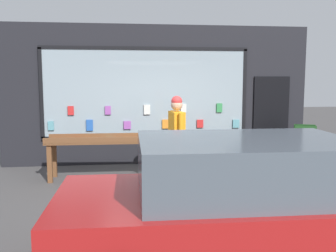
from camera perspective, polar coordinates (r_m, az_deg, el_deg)
name	(u,v)px	position (r m, az deg, el deg)	size (l,w,h in m)	color
ground_plane	(171,191)	(6.94, 0.39, -9.84)	(40.00, 40.00, 0.00)	#474444
shopfront_facade	(159,95)	(9.03, -1.42, 4.70)	(7.34, 0.29, 3.31)	black
display_table_left	(102,144)	(7.75, -10.00, -2.76)	(2.23, 0.66, 0.90)	brown
display_table_right	(224,143)	(8.03, 8.50, -2.57)	(2.24, 0.70, 0.87)	brown
person_browsing	(177,132)	(7.25, 1.33, -0.95)	(0.28, 0.67, 1.71)	#4C382D
small_dog	(201,169)	(7.31, 5.04, -6.51)	(0.41, 0.54, 0.45)	#99724C
sandwich_board_sign	(304,147)	(8.98, 20.04, -3.04)	(0.65, 0.74, 1.01)	#193F19
parked_car	(245,201)	(4.12, 11.58, -11.13)	(3.99, 1.95, 1.41)	#A51919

